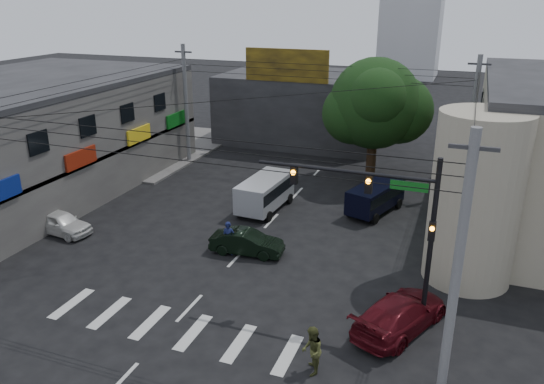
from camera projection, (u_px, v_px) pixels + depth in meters
The scene contains 18 objects.
ground at pixel (220, 276), 25.45m from camera, with size 160.00×160.00×0.00m, color black.
sidewalk_far_left at pixel (126, 145), 47.14m from camera, with size 16.00×16.00×0.15m, color #514F4C.
building_left at pixel (14, 141), 35.41m from camera, with size 14.00×24.00×7.00m, color #474442.
corner_column at pixel (475, 199), 23.93m from camera, with size 4.00×4.00×8.00m, color #9F967E.
building_far at pixel (304, 107), 48.51m from camera, with size 14.00×10.00×6.00m, color #232326.
billboard at pixel (286, 65), 42.71m from camera, with size 7.00×0.30×2.60m, color olive.
street_tree at pixel (375, 104), 37.12m from camera, with size 6.40×6.40×8.70m.
traffic_gantry at pixel (388, 213), 20.30m from camera, with size 7.10×0.35×7.20m.
utility_pole_near_right at pixel (457, 272), 16.44m from camera, with size 0.32×0.32×9.20m, color #59595B.
utility_pole_far_left at pixel (186, 105), 41.33m from camera, with size 0.32×0.32×9.20m, color #59595B.
utility_pole_far_right at pixel (471, 127), 34.41m from camera, with size 0.32×0.32×9.20m, color #59595B.
dark_sedan at pixel (247, 242), 27.43m from camera, with size 3.90×1.64×1.25m, color black.
white_compact at pixel (61, 223), 29.77m from camera, with size 3.95×1.98×1.29m, color silver.
maroon_sedan at pixel (400, 313), 21.17m from camera, with size 3.85×5.37×1.44m, color #4A0A11.
silver_minivan at pixel (265, 194), 32.92m from camera, with size 2.29×4.86×2.04m, color #B5B7BD, non-canonical shape.
navy_van at pixel (375, 199), 32.51m from camera, with size 3.03×4.82×1.80m, color black, non-canonical shape.
traffic_officer at pixel (229, 238), 27.25m from camera, with size 0.74×0.57×1.80m, color #12173F.
pedestrian_olive at pixel (312, 351), 18.63m from camera, with size 0.94×1.07×1.85m, color #3F441F.
Camera 1 is at (10.23, -20.11, 12.69)m, focal length 35.00 mm.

